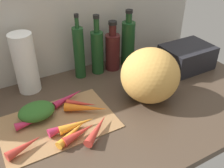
{
  "coord_description": "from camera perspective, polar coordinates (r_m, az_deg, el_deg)",
  "views": [
    {
      "loc": [
        -29.03,
        -76.15,
        68.41
      ],
      "look_at": [
        15.19,
        2.26,
        9.33
      ],
      "focal_mm": 41.47,
      "sensor_mm": 36.0,
      "label": 1
    }
  ],
  "objects": [
    {
      "name": "dish_rack",
      "position": [
        1.41,
        16.14,
        5.77
      ],
      "size": [
        25.09,
        18.85,
        12.2
      ],
      "primitive_type": "cube",
      "color": "black",
      "rests_on": "ground_plane"
    },
    {
      "name": "carrot_greens_pile",
      "position": [
        1.06,
        -16.29,
        -5.81
      ],
      "size": [
        14.34,
        11.03,
        6.07
      ],
      "primitive_type": "ellipsoid",
      "color": "#2D6023",
      "rests_on": "cutting_board"
    },
    {
      "name": "cutting_board",
      "position": [
        1.04,
        -11.84,
        -8.34
      ],
      "size": [
        43.7,
        29.09,
        0.8
      ],
      "primitive_type": "cube",
      "color": "#997047",
      "rests_on": "ground_plane"
    },
    {
      "name": "carrot_9",
      "position": [
        1.13,
        -9.62,
        -2.98
      ],
      "size": [
        15.64,
        7.92,
        3.06
      ],
      "primitive_type": "cone",
      "rotation": [
        0.0,
        1.57,
        0.33
      ],
      "color": "#B2264C",
      "rests_on": "cutting_board"
    },
    {
      "name": "paper_towel_roll",
      "position": [
        1.2,
        -18.6,
        4.33
      ],
      "size": [
        10.03,
        10.03,
        27.51
      ],
      "primitive_type": "cylinder",
      "color": "white",
      "rests_on": "ground_plane"
    },
    {
      "name": "bottle_0",
      "position": [
        1.26,
        -7.28,
        6.96
      ],
      "size": [
        5.26,
        5.26,
        31.96
      ],
      "color": "#19421E",
      "rests_on": "ground_plane"
    },
    {
      "name": "bottle_2",
      "position": [
        1.33,
        0.13,
        7.45
      ],
      "size": [
        7.52,
        7.52,
        25.8
      ],
      "color": "#471919",
      "rests_on": "ground_plane"
    },
    {
      "name": "carrot_0",
      "position": [
        0.99,
        -10.6,
        -9.39
      ],
      "size": [
        12.13,
        4.19,
        3.32
      ],
      "primitive_type": "cone",
      "rotation": [
        0.0,
        1.57,
        0.07
      ],
      "color": "#B2264C",
      "rests_on": "cutting_board"
    },
    {
      "name": "carrot_8",
      "position": [
        0.99,
        -7.75,
        -8.85
      ],
      "size": [
        13.95,
        3.51,
        3.37
      ],
      "primitive_type": "cone",
      "rotation": [
        0.0,
        1.57,
        0.01
      ],
      "color": "orange",
      "rests_on": "cutting_board"
    },
    {
      "name": "carrot_4",
      "position": [
        0.96,
        -8.69,
        -10.57
      ],
      "size": [
        14.75,
        10.04,
        3.0
      ],
      "primitive_type": "cone",
      "rotation": [
        0.0,
        1.57,
        0.51
      ],
      "color": "orange",
      "rests_on": "cutting_board"
    },
    {
      "name": "carrot_5",
      "position": [
        1.09,
        -6.74,
        -4.31
      ],
      "size": [
        11.89,
        10.12,
        2.7
      ],
      "primitive_type": "cone",
      "rotation": [
        0.0,
        1.57,
        -0.66
      ],
      "color": "red",
      "rests_on": "cutting_board"
    },
    {
      "name": "carrot_1",
      "position": [
        1.04,
        -17.87,
        -8.13
      ],
      "size": [
        10.33,
        3.23,
        3.04
      ],
      "primitive_type": "cone",
      "rotation": [
        0.0,
        1.57,
        0.02
      ],
      "color": "#B2264C",
      "rests_on": "cutting_board"
    },
    {
      "name": "ground_plane",
      "position": [
        1.07,
        -6.54,
        -7.61
      ],
      "size": [
        170.0,
        80.0,
        3.0
      ],
      "primitive_type": "cube",
      "color": "#47382B"
    },
    {
      "name": "wall_back",
      "position": [
        1.24,
        -14.92,
        14.2
      ],
      "size": [
        170.0,
        3.0,
        60.0
      ],
      "primitive_type": "cube",
      "color": "#BCB7AD",
      "rests_on": "ground_plane"
    },
    {
      "name": "winter_squash",
      "position": [
        1.1,
        8.39,
        1.89
      ],
      "size": [
        25.08,
        24.72,
        23.41
      ],
      "primitive_type": "ellipsoid",
      "color": "gold",
      "rests_on": "ground_plane"
    },
    {
      "name": "carrot_3",
      "position": [
        0.96,
        -7.25,
        -10.69
      ],
      "size": [
        13.68,
        6.45,
        3.3
      ],
      "primitive_type": "cone",
      "rotation": [
        0.0,
        1.57,
        0.25
      ],
      "color": "red",
      "rests_on": "cutting_board"
    },
    {
      "name": "bottle_3",
      "position": [
        1.37,
        3.55,
        9.1
      ],
      "size": [
        6.98,
        6.98,
        29.87
      ],
      "color": "#19421E",
      "rests_on": "ground_plane"
    },
    {
      "name": "carrot_6",
      "position": [
        0.95,
        -18.75,
        -12.88
      ],
      "size": [
        13.45,
        7.08,
        3.32
      ],
      "primitive_type": "cone",
      "rotation": [
        0.0,
        1.57,
        0.3
      ],
      "color": "red",
      "rests_on": "cutting_board"
    },
    {
      "name": "carrot_7",
      "position": [
        1.06,
        -5.73,
        -5.31
      ],
      "size": [
        16.75,
        12.73,
        3.53
      ],
      "primitive_type": "cone",
      "rotation": [
        0.0,
        1.57,
        -0.58
      ],
      "color": "orange",
      "rests_on": "cutting_board"
    },
    {
      "name": "bottle_1",
      "position": [
        1.29,
        -3.26,
        7.3
      ],
      "size": [
        6.19,
        6.19,
        30.09
      ],
      "color": "#19421E",
      "rests_on": "ground_plane"
    },
    {
      "name": "carrot_2",
      "position": [
        0.96,
        -3.32,
        -9.92
      ],
      "size": [
        14.45,
        12.91,
        3.4
      ],
      "primitive_type": "cone",
      "rotation": [
        0.0,
        1.57,
        0.7
      ],
      "color": "red",
      "rests_on": "cutting_board"
    }
  ]
}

